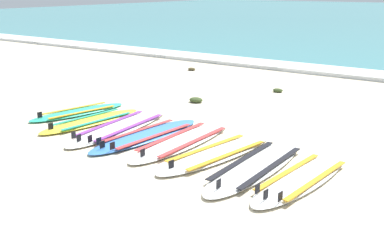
# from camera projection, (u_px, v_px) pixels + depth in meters

# --- Properties ---
(ground_plane) EXTENTS (80.00, 80.00, 0.00)m
(ground_plane) POSITION_uv_depth(u_px,v_px,m) (149.00, 139.00, 7.28)
(ground_plane) COLOR beige
(wave_foam_strip) EXTENTS (80.00, 1.17, 0.11)m
(wave_foam_strip) POSITION_uv_depth(u_px,v_px,m) (312.00, 69.00, 13.16)
(wave_foam_strip) COLOR white
(wave_foam_strip) RESTS_ON ground
(surfboard_0) EXTENTS (0.95, 2.04, 0.18)m
(surfboard_0) POSITION_uv_depth(u_px,v_px,m) (78.00, 112.00, 8.72)
(surfboard_0) COLOR #2DB793
(surfboard_0) RESTS_ON ground
(surfboard_1) EXTENTS (0.80, 2.15, 0.18)m
(surfboard_1) POSITION_uv_depth(u_px,v_px,m) (91.00, 121.00, 8.14)
(surfboard_1) COLOR yellow
(surfboard_1) RESTS_ON ground
(surfboard_2) EXTENTS (0.79, 2.56, 0.18)m
(surfboard_2) POSITION_uv_depth(u_px,v_px,m) (120.00, 127.00, 7.79)
(surfboard_2) COLOR silver
(surfboard_2) RESTS_ON ground
(surfboard_3) EXTENTS (0.82, 2.37, 0.18)m
(surfboard_3) POSITION_uv_depth(u_px,v_px,m) (146.00, 135.00, 7.35)
(surfboard_3) COLOR #3875CC
(surfboard_3) RESTS_ON ground
(surfboard_4) EXTENTS (0.67, 2.45, 0.18)m
(surfboard_4) POSITION_uv_depth(u_px,v_px,m) (183.00, 141.00, 7.10)
(surfboard_4) COLOR white
(surfboard_4) RESTS_ON ground
(surfboard_5) EXTENTS (1.01, 2.37, 0.18)m
(surfboard_5) POSITION_uv_depth(u_px,v_px,m) (217.00, 153.00, 6.55)
(surfboard_5) COLOR white
(surfboard_5) RESTS_ON ground
(surfboard_6) EXTENTS (0.67, 2.48, 0.18)m
(surfboard_6) POSITION_uv_depth(u_px,v_px,m) (257.00, 166.00, 6.11)
(surfboard_6) COLOR white
(surfboard_6) RESTS_ON ground
(surfboard_7) EXTENTS (0.81, 2.25, 0.18)m
(surfboard_7) POSITION_uv_depth(u_px,v_px,m) (302.00, 178.00, 5.71)
(surfboard_7) COLOR white
(surfboard_7) RESTS_ON ground
(seaweed_clump_near_shoreline) EXTENTS (0.30, 0.24, 0.11)m
(seaweed_clump_near_shoreline) POSITION_uv_depth(u_px,v_px,m) (196.00, 100.00, 9.58)
(seaweed_clump_near_shoreline) COLOR #384723
(seaweed_clump_near_shoreline) RESTS_ON ground
(seaweed_clump_mid_sand) EXTENTS (0.23, 0.19, 0.08)m
(seaweed_clump_mid_sand) POSITION_uv_depth(u_px,v_px,m) (192.00, 69.00, 13.23)
(seaweed_clump_mid_sand) COLOR #4C4228
(seaweed_clump_mid_sand) RESTS_ON ground
(seaweed_clump_by_the_boards) EXTENTS (0.24, 0.19, 0.08)m
(seaweed_clump_by_the_boards) POSITION_uv_depth(u_px,v_px,m) (278.00, 90.00, 10.51)
(seaweed_clump_by_the_boards) COLOR #384723
(seaweed_clump_by_the_boards) RESTS_ON ground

